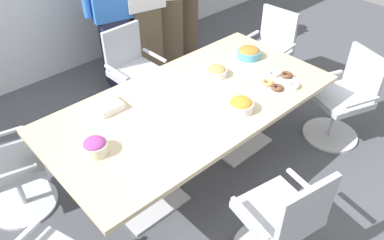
% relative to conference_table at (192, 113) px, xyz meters
% --- Properties ---
extents(ground_plane, '(10.00, 10.00, 0.01)m').
position_rel_conference_table_xyz_m(ground_plane, '(0.00, 0.00, -0.63)').
color(ground_plane, '#4C4F56').
extents(conference_table, '(2.40, 1.20, 0.75)m').
position_rel_conference_table_xyz_m(conference_table, '(0.00, 0.00, 0.00)').
color(conference_table, '#CCB793').
rests_on(conference_table, ground).
extents(office_chair_0, '(0.64, 0.64, 0.91)m').
position_rel_conference_table_xyz_m(office_chair_0, '(-1.38, 0.63, -0.22)').
color(office_chair_0, silver).
rests_on(office_chair_0, ground).
extents(office_chair_2, '(0.63, 0.63, 0.91)m').
position_rel_conference_table_xyz_m(office_chair_2, '(-0.19, -1.10, -0.22)').
color(office_chair_2, silver).
rests_on(office_chair_2, ground).
extents(office_chair_3, '(0.69, 0.69, 0.91)m').
position_rel_conference_table_xyz_m(office_chair_3, '(1.38, -0.64, -0.22)').
color(office_chair_3, silver).
rests_on(office_chair_3, ground).
extents(office_chair_4, '(0.58, 0.58, 0.91)m').
position_rel_conference_table_xyz_m(office_chair_4, '(1.56, 0.43, -0.22)').
color(office_chair_4, silver).
rests_on(office_chair_4, ground).
extents(office_chair_5, '(0.56, 0.56, 0.91)m').
position_rel_conference_table_xyz_m(office_chair_5, '(0.18, 1.10, -0.22)').
color(office_chair_5, silver).
rests_on(office_chair_5, ground).
extents(person_standing_0, '(0.61, 0.32, 1.71)m').
position_rel_conference_table_xyz_m(person_standing_0, '(0.35, 1.68, 0.27)').
color(person_standing_0, '#232842').
rests_on(person_standing_0, ground).
extents(person_standing_1, '(0.61, 0.31, 1.83)m').
position_rel_conference_table_xyz_m(person_standing_1, '(0.70, 1.56, 0.33)').
color(person_standing_1, brown).
rests_on(person_standing_1, ground).
extents(snack_bowl_cookies, '(0.19, 0.19, 0.09)m').
position_rel_conference_table_xyz_m(snack_bowl_cookies, '(0.42, 0.14, 0.17)').
color(snack_bowl_cookies, white).
rests_on(snack_bowl_cookies, conference_table).
extents(snack_bowl_pretzels, '(0.23, 0.23, 0.10)m').
position_rel_conference_table_xyz_m(snack_bowl_pretzels, '(0.88, 0.16, 0.18)').
color(snack_bowl_pretzels, '#4C9EC6').
rests_on(snack_bowl_pretzels, conference_table).
extents(snack_bowl_candy_mix, '(0.17, 0.17, 0.12)m').
position_rel_conference_table_xyz_m(snack_bowl_candy_mix, '(-0.89, -0.01, 0.18)').
color(snack_bowl_candy_mix, beige).
rests_on(snack_bowl_candy_mix, conference_table).
extents(snack_bowl_chips_orange, '(0.20, 0.20, 0.11)m').
position_rel_conference_table_xyz_m(snack_bowl_chips_orange, '(0.19, -0.35, 0.18)').
color(snack_bowl_chips_orange, white).
rests_on(snack_bowl_chips_orange, conference_table).
extents(donut_platter, '(0.34, 0.33, 0.04)m').
position_rel_conference_table_xyz_m(donut_platter, '(0.73, -0.32, 0.14)').
color(donut_platter, white).
rests_on(donut_platter, conference_table).
extents(napkin_pile, '(0.20, 0.20, 0.06)m').
position_rel_conference_table_xyz_m(napkin_pile, '(-0.56, 0.36, 0.16)').
color(napkin_pile, white).
rests_on(napkin_pile, conference_table).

